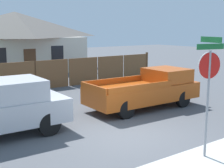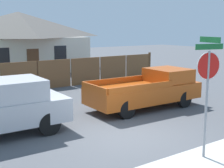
% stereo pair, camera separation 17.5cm
% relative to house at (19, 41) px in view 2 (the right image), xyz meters
% --- Properties ---
extents(ground_plane, '(80.00, 80.00, 0.00)m').
position_rel_house_xyz_m(ground_plane, '(-2.15, -17.02, -2.47)').
color(ground_plane, '#4C4F54').
extents(wooden_fence, '(14.93, 0.12, 1.77)m').
position_rel_house_xyz_m(wooden_fence, '(-0.62, -7.94, -1.63)').
color(wooden_fence, brown).
rests_on(wooden_fence, ground).
extents(house, '(10.54, 6.10, 4.75)m').
position_rel_house_xyz_m(house, '(0.00, 0.00, 0.00)').
color(house, beige).
rests_on(house, ground).
extents(orange_pickup, '(5.22, 2.11, 1.67)m').
position_rel_house_xyz_m(orange_pickup, '(0.88, -14.57, -1.65)').
color(orange_pickup, '#B74C14').
rests_on(orange_pickup, ground).
extents(stop_sign, '(0.86, 0.77, 3.30)m').
position_rel_house_xyz_m(stop_sign, '(-1.47, -19.57, -0.23)').
color(stop_sign, gray).
rests_on(stop_sign, ground).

